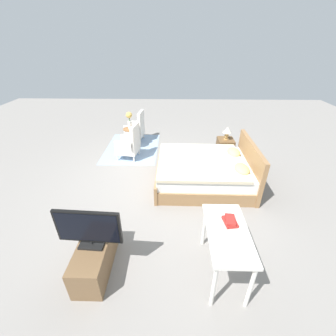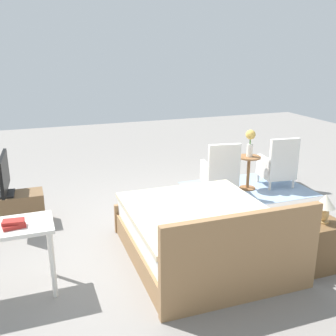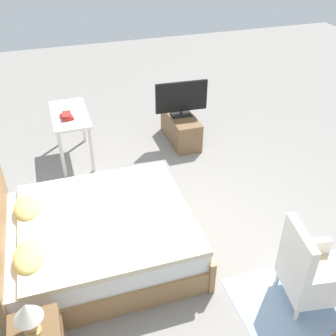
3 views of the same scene
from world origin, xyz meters
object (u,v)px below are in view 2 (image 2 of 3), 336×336
at_px(bed, 203,235).
at_px(armchair_by_window_right, 220,173).
at_px(side_table, 248,169).
at_px(table_lamp, 325,204).
at_px(armchair_by_window_left, 278,166).
at_px(tv_flatscreen, 4,175).
at_px(nightstand, 320,245).
at_px(book_stack, 13,224).
at_px(tv_stand, 9,210).
at_px(flower_vase, 250,140).

distance_m(bed, armchair_by_window_right, 2.21).
bearing_deg(bed, side_table, -132.75).
bearing_deg(armchair_by_window_right, table_lamp, 89.41).
bearing_deg(table_lamp, armchair_by_window_left, -115.37).
xyz_separation_m(side_table, tv_flatscreen, (3.98, 0.16, 0.38)).
bearing_deg(side_table, armchair_by_window_right, 6.39).
height_order(nightstand, table_lamp, table_lamp).
bearing_deg(bed, armchair_by_window_left, -141.71).
height_order(armchair_by_window_left, book_stack, armchair_by_window_left).
height_order(armchair_by_window_left, tv_stand, armchair_by_window_left).
height_order(armchair_by_window_left, side_table, armchair_by_window_left).
distance_m(bed, tv_flatscreen, 2.86).
height_order(table_lamp, tv_stand, table_lamp).
xyz_separation_m(armchair_by_window_right, nightstand, (0.03, 2.51, -0.10)).
distance_m(nightstand, tv_flatscreen, 4.17).
bearing_deg(armchair_by_window_left, side_table, -6.61).
bearing_deg(side_table, tv_flatscreen, 2.35).
height_order(flower_vase, table_lamp, flower_vase).
bearing_deg(table_lamp, book_stack, -10.89).
xyz_separation_m(flower_vase, table_lamp, (0.62, 2.58, -0.11)).
relative_size(armchair_by_window_left, nightstand, 1.62).
xyz_separation_m(bed, armchair_by_window_right, (-1.19, -1.86, 0.08)).
bearing_deg(flower_vase, tv_flatscreen, 2.35).
bearing_deg(tv_stand, flower_vase, -177.65).
bearing_deg(bed, armchair_by_window_right, -122.62).
relative_size(side_table, tv_stand, 0.63).
distance_m(bed, side_table, 2.62).
distance_m(armchair_by_window_right, book_stack, 3.78).
bearing_deg(bed, tv_stand, -38.74).
bearing_deg(nightstand, table_lamp, 90.00).
bearing_deg(tv_flatscreen, flower_vase, -177.65).
distance_m(side_table, tv_flatscreen, 4.00).
xyz_separation_m(side_table, flower_vase, (0.00, 0.00, 0.52)).
height_order(bed, tv_flatscreen, tv_flatscreen).
relative_size(bed, side_table, 3.37).
distance_m(nightstand, book_stack, 3.32).
bearing_deg(tv_flatscreen, tv_stand, 176.84).
relative_size(armchair_by_window_right, flower_vase, 1.93).
xyz_separation_m(tv_flatscreen, book_stack, (-0.14, 1.79, 0.03)).
distance_m(bed, flower_vase, 2.69).
bearing_deg(side_table, tv_stand, 2.35).
relative_size(flower_vase, table_lamp, 1.45).
height_order(side_table, tv_flatscreen, tv_flatscreen).
xyz_separation_m(bed, nightstand, (-1.16, 0.65, -0.01)).
xyz_separation_m(nightstand, tv_stand, (3.36, -2.41, -0.05)).
bearing_deg(flower_vase, armchair_by_window_left, 173.39).
distance_m(bed, nightstand, 1.33).
distance_m(tv_flatscreen, book_stack, 1.80).
height_order(bed, side_table, bed).
bearing_deg(armchair_by_window_right, nightstand, 89.41).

